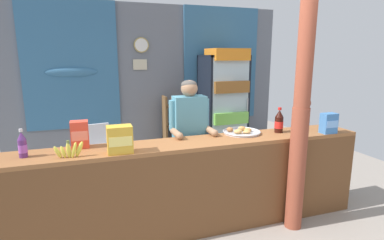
# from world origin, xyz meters

# --- Properties ---
(ground_plane) EXTENTS (7.73, 7.73, 0.00)m
(ground_plane) POSITION_xyz_m (0.00, 1.19, 0.00)
(ground_plane) COLOR gray
(back_wall_curtained) EXTENTS (4.94, 0.22, 2.73)m
(back_wall_curtained) POSITION_xyz_m (0.00, 3.02, 1.41)
(back_wall_curtained) COLOR slate
(back_wall_curtained) RESTS_ON ground
(stall_counter) EXTENTS (3.84, 0.46, 0.98)m
(stall_counter) POSITION_xyz_m (-0.07, 0.31, 0.59)
(stall_counter) COLOR #935B33
(stall_counter) RESTS_ON ground
(timber_post) EXTENTS (0.20, 0.18, 2.66)m
(timber_post) POSITION_xyz_m (0.98, 0.08, 1.27)
(timber_post) COLOR brown
(timber_post) RESTS_ON ground
(drink_fridge) EXTENTS (0.75, 0.74, 1.97)m
(drink_fridge) POSITION_xyz_m (1.23, 2.51, 1.09)
(drink_fridge) COLOR black
(drink_fridge) RESTS_ON ground
(bottle_shelf_rack) EXTENTS (0.48, 0.28, 1.15)m
(bottle_shelf_rack) POSITION_xyz_m (0.41, 2.73, 0.60)
(bottle_shelf_rack) COLOR brown
(bottle_shelf_rack) RESTS_ON ground
(plastic_lawn_chair) EXTENTS (0.51, 0.51, 0.86)m
(plastic_lawn_chair) POSITION_xyz_m (-0.99, 2.04, 0.49)
(plastic_lawn_chair) COLOR silver
(plastic_lawn_chair) RESTS_ON ground
(shopkeeper) EXTENTS (0.48, 0.42, 1.58)m
(shopkeeper) POSITION_xyz_m (0.01, 0.80, 0.99)
(shopkeeper) COLOR #28282D
(shopkeeper) RESTS_ON ground
(soda_bottle_cola) EXTENTS (0.10, 0.10, 0.29)m
(soda_bottle_cola) POSITION_xyz_m (0.99, 0.47, 1.10)
(soda_bottle_cola) COLOR black
(soda_bottle_cola) RESTS_ON stall_counter
(soda_bottle_grape_soda) EXTENTS (0.07, 0.07, 0.25)m
(soda_bottle_grape_soda) POSITION_xyz_m (-1.64, 0.42, 1.09)
(soda_bottle_grape_soda) COLOR #56286B
(soda_bottle_grape_soda) RESTS_ON stall_counter
(snack_box_crackers) EXTENTS (0.16, 0.13, 0.26)m
(snack_box_crackers) POSITION_xyz_m (-1.17, 0.57, 1.11)
(snack_box_crackers) COLOR #E5422D
(snack_box_crackers) RESTS_ON stall_counter
(snack_box_biscuit) EXTENTS (0.17, 0.12, 0.23)m
(snack_box_biscuit) POSITION_xyz_m (1.50, 0.25, 1.09)
(snack_box_biscuit) COLOR #3D75B7
(snack_box_biscuit) RESTS_ON stall_counter
(snack_box_choco_powder) EXTENTS (0.22, 0.16, 0.25)m
(snack_box_choco_powder) POSITION_xyz_m (-0.82, 0.28, 1.10)
(snack_box_choco_powder) COLOR gold
(snack_box_choco_powder) RESTS_ON stall_counter
(pastry_tray) EXTENTS (0.43, 0.43, 0.07)m
(pastry_tray) POSITION_xyz_m (0.56, 0.56, 1.00)
(pastry_tray) COLOR #BCBCC1
(pastry_tray) RESTS_ON stall_counter
(banana_bunch) EXTENTS (0.26, 0.06, 0.16)m
(banana_bunch) POSITION_xyz_m (-1.25, 0.29, 1.04)
(banana_bunch) COLOR #DBCC42
(banana_bunch) RESTS_ON stall_counter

